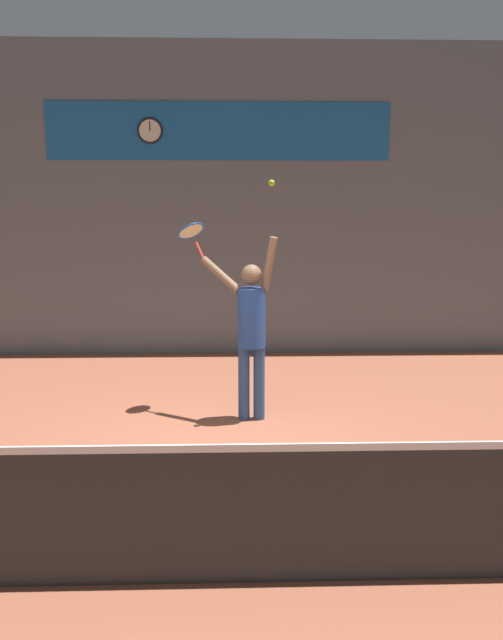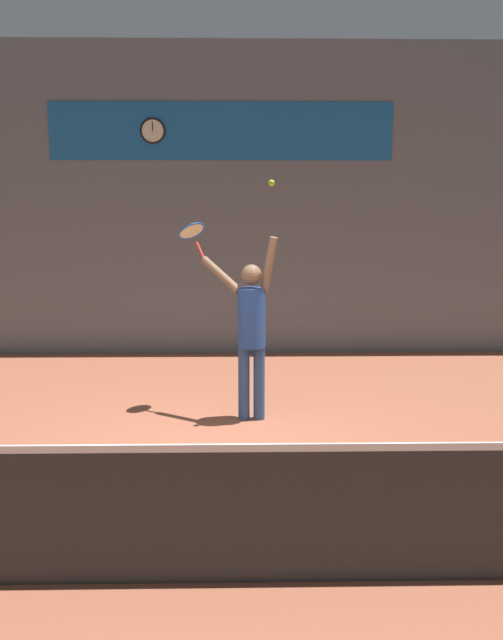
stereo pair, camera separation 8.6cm
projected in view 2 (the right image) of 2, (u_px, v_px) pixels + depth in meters
name	position (u px, v px, depth m)	size (l,w,h in m)	color
ground_plane	(209.00, 474.00, 5.73)	(18.00, 18.00, 0.00)	#9E563D
back_wall	(222.00, 202.00, 10.13)	(18.00, 0.10, 5.00)	slate
sponsor_banner	(221.00, 131.00, 9.87)	(5.44, 0.02, 0.90)	#195B9E
scoreboard_clock	(153.00, 131.00, 9.83)	(0.41, 0.04, 0.41)	beige
court_net	(195.00, 512.00, 3.99)	(6.66, 0.07, 1.06)	#333333
tennis_player	(251.00, 326.00, 7.05)	(0.90, 0.54, 2.11)	#2D4C7F
tennis_racket	(192.00, 233.00, 7.34)	(0.44, 0.44, 0.44)	red
tennis_ball	(271.00, 183.00, 6.71)	(0.07, 0.07, 0.07)	#CCDB2D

